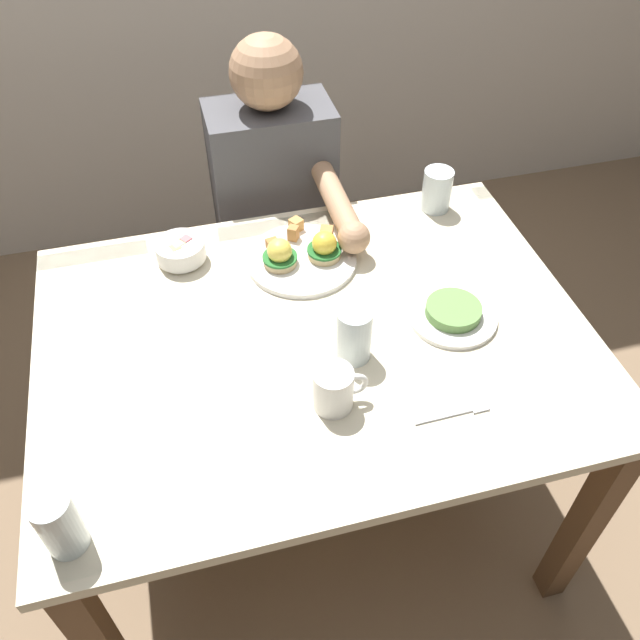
{
  "coord_description": "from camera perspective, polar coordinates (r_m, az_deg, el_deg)",
  "views": [
    {
      "loc": [
        -0.24,
        -0.95,
        1.79
      ],
      "look_at": [
        0.01,
        0.0,
        0.78
      ],
      "focal_mm": 36.81,
      "sensor_mm": 36.0,
      "label": 1
    }
  ],
  "objects": [
    {
      "name": "diner_person",
      "position": [
        1.95,
        -3.74,
        9.75
      ],
      "size": [
        0.34,
        0.54,
        1.14
      ],
      "color": "#33333D",
      "rests_on": "ground_plane"
    },
    {
      "name": "dining_table",
      "position": [
        1.52,
        -0.41,
        -3.95
      ],
      "size": [
        1.2,
        0.9,
        0.74
      ],
      "color": "beige",
      "rests_on": "ground_plane"
    },
    {
      "name": "water_glass_far",
      "position": [
        1.79,
        10.09,
        10.87
      ],
      "size": [
        0.08,
        0.08,
        0.11
      ],
      "color": "silver",
      "rests_on": "dining_table"
    },
    {
      "name": "fruit_bowl",
      "position": [
        1.63,
        -12.04,
        5.86
      ],
      "size": [
        0.12,
        0.12,
        0.06
      ],
      "color": "white",
      "rests_on": "dining_table"
    },
    {
      "name": "coffee_mug",
      "position": [
        1.27,
        1.25,
        -5.92
      ],
      "size": [
        0.11,
        0.08,
        0.09
      ],
      "color": "white",
      "rests_on": "dining_table"
    },
    {
      "name": "eggs_benedict_plate",
      "position": [
        1.6,
        -1.59,
        5.71
      ],
      "size": [
        0.27,
        0.27,
        0.08
      ],
      "color": "white",
      "rests_on": "dining_table"
    },
    {
      "name": "water_glass_near",
      "position": [
        1.19,
        -21.62,
        -16.35
      ],
      "size": [
        0.07,
        0.07,
        0.13
      ],
      "color": "silver",
      "rests_on": "dining_table"
    },
    {
      "name": "fork",
      "position": [
        1.32,
        11.78,
        -7.87
      ],
      "size": [
        0.16,
        0.02,
        0.0
      ],
      "color": "silver",
      "rests_on": "dining_table"
    },
    {
      "name": "ground_plane",
      "position": [
        2.04,
        -0.32,
        -15.58
      ],
      "size": [
        6.0,
        6.0,
        0.0
      ],
      "primitive_type": "plane",
      "color": "#7F664C"
    },
    {
      "name": "water_glass_extra",
      "position": [
        1.36,
        2.96,
        -1.5
      ],
      "size": [
        0.07,
        0.07,
        0.13
      ],
      "color": "silver",
      "rests_on": "dining_table"
    },
    {
      "name": "side_plate",
      "position": [
        1.49,
        11.47,
        0.56
      ],
      "size": [
        0.2,
        0.2,
        0.04
      ],
      "color": "white",
      "rests_on": "dining_table"
    }
  ]
}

